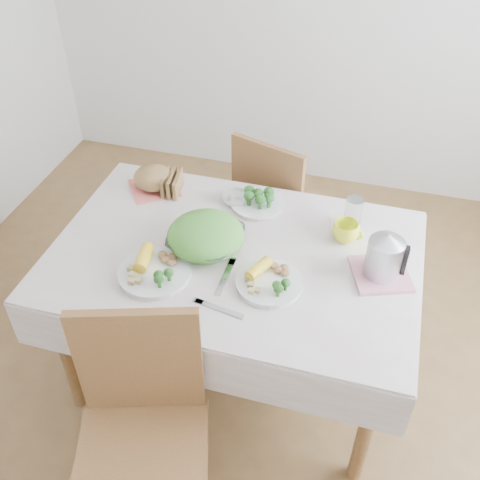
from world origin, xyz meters
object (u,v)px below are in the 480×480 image
(dinner_plate_right, at_px, (269,283))
(electric_kettle, at_px, (385,252))
(dinner_plate_left, at_px, (155,273))
(dining_table, at_px, (235,316))
(chair_far, at_px, (284,205))
(salad_bowl, at_px, (206,241))
(chair_near, at_px, (143,461))
(yellow_mug, at_px, (346,231))

(dinner_plate_right, height_order, electric_kettle, electric_kettle)
(dinner_plate_left, height_order, electric_kettle, electric_kettle)
(dining_table, bearing_deg, chair_far, 86.07)
(chair_far, height_order, electric_kettle, electric_kettle)
(electric_kettle, bearing_deg, dinner_plate_left, 178.49)
(chair_far, distance_m, salad_bowl, 0.86)
(chair_far, bearing_deg, dining_table, 104.27)
(chair_near, height_order, dinner_plate_left, chair_near)
(dining_table, distance_m, chair_near, 0.81)
(dining_table, height_order, chair_near, chair_near)
(chair_near, xyz_separation_m, yellow_mug, (0.52, 1.01, 0.34))
(dining_table, bearing_deg, chair_near, -96.74)
(salad_bowl, xyz_separation_m, dinner_plate_right, (0.30, -0.14, -0.03))
(electric_kettle, bearing_deg, chair_near, -146.94)
(dinner_plate_right, distance_m, electric_kettle, 0.46)
(salad_bowl, relative_size, yellow_mug, 2.68)
(dinner_plate_right, relative_size, electric_kettle, 1.35)
(dinner_plate_left, bearing_deg, chair_far, 72.27)
(dinner_plate_left, xyz_separation_m, yellow_mug, (0.69, 0.42, 0.03))
(dining_table, distance_m, dinner_plate_right, 0.46)
(chair_near, bearing_deg, dinner_plate_left, 88.03)
(electric_kettle, bearing_deg, yellow_mug, 115.16)
(chair_far, xyz_separation_m, salad_bowl, (-0.17, -0.77, 0.33))
(chair_far, bearing_deg, electric_kettle, 144.09)
(salad_bowl, height_order, dinner_plate_right, salad_bowl)
(salad_bowl, bearing_deg, yellow_mug, 20.91)
(chair_far, xyz_separation_m, dinner_plate_left, (-0.31, -0.98, 0.31))
(dinner_plate_left, bearing_deg, electric_kettle, 15.90)
(chair_near, xyz_separation_m, dinner_plate_left, (-0.17, 0.59, 0.31))
(chair_near, xyz_separation_m, dinner_plate_right, (0.28, 0.66, 0.31))
(dinner_plate_right, bearing_deg, salad_bowl, 154.73)
(dining_table, xyz_separation_m, chair_near, (-0.09, -0.80, 0.09))
(yellow_mug, xyz_separation_m, electric_kettle, (0.17, -0.18, 0.08))
(chair_far, xyz_separation_m, dinner_plate_right, (0.13, -0.91, 0.31))
(dining_table, relative_size, electric_kettle, 7.22)
(chair_near, height_order, yellow_mug, chair_near)
(salad_bowl, xyz_separation_m, electric_kettle, (0.71, 0.03, 0.08))
(salad_bowl, height_order, dinner_plate_left, salad_bowl)
(salad_bowl, relative_size, electric_kettle, 1.54)
(chair_near, distance_m, dinner_plate_right, 0.78)
(dining_table, relative_size, dinner_plate_right, 5.35)
(salad_bowl, distance_m, electric_kettle, 0.72)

